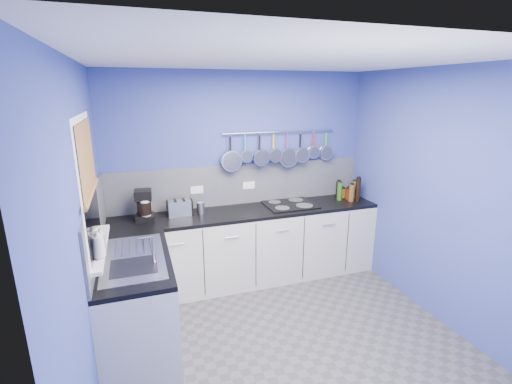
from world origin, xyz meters
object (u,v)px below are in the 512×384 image
soap_bottle_b (101,237)px  hob (289,204)px  toaster (180,208)px  paper_towel (146,210)px  coffee_maker (144,206)px  soap_bottle_a (98,243)px  canister (201,208)px

soap_bottle_b → hob: (2.09, 0.99, -0.23)m
soap_bottle_b → toaster: bearing=54.1°
paper_towel → hob: paper_towel is taller
soap_bottle_b → hob: size_ratio=0.28×
soap_bottle_b → coffee_maker: coffee_maker is taller
soap_bottle_a → soap_bottle_b: size_ratio=1.39×
soap_bottle_a → canister: (0.99, 1.23, -0.21)m
coffee_maker → hob: coffee_maker is taller
paper_towel → toaster: bearing=12.6°
soap_bottle_b → toaster: 1.29m
paper_towel → hob: bearing=1.4°
toaster → hob: (1.34, -0.04, -0.08)m
canister → hob: (1.10, -0.03, -0.06)m
canister → hob: canister is taller
soap_bottle_b → paper_towel: size_ratio=0.72×
canister → toaster: bearing=178.1°
coffee_maker → canister: coffee_maker is taller
coffee_maker → hob: size_ratio=0.55×
soap_bottle_b → canister: bearing=46.2°
canister → soap_bottle_a: bearing=-128.6°
soap_bottle_a → canister: 1.59m
toaster → coffee_maker: bearing=-174.1°
soap_bottle_b → toaster: (0.75, 1.04, -0.15)m
soap_bottle_b → hob: bearing=25.5°
toaster → soap_bottle_b: bearing=-128.0°
canister → hob: size_ratio=0.21×
soap_bottle_a → toaster: soap_bottle_a is taller
paper_towel → coffee_maker: (-0.01, 0.03, 0.05)m
paper_towel → canister: (0.61, 0.08, -0.06)m
canister → coffee_maker: bearing=-175.7°
canister → hob: 1.10m
soap_bottle_b → canister: (0.99, 1.03, -0.17)m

